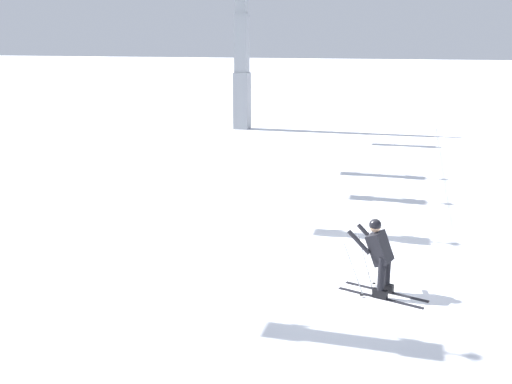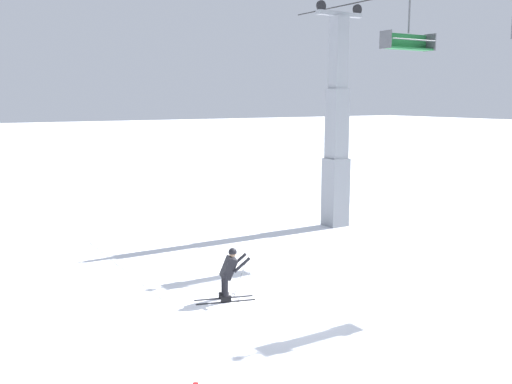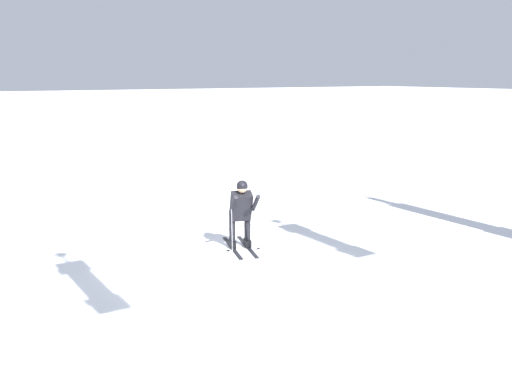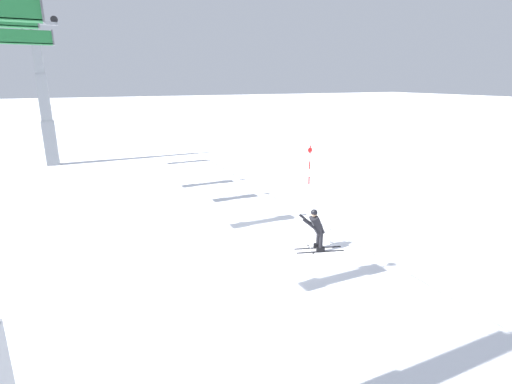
% 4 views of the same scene
% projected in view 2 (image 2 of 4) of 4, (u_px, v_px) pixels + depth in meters
% --- Properties ---
extents(ground_plane, '(260.00, 260.00, 0.00)m').
position_uv_depth(ground_plane, '(273.00, 305.00, 15.72)').
color(ground_plane, white).
extents(skier_carving_main, '(0.98, 1.73, 1.61)m').
position_uv_depth(skier_carving_main, '(229.00, 271.00, 16.00)').
color(skier_carving_main, black).
rests_on(skier_carving_main, ground_plane).
extents(lift_tower_near, '(0.90, 2.39, 9.58)m').
position_uv_depth(lift_tower_near, '(337.00, 138.00, 24.94)').
color(lift_tower_near, gray).
rests_on(lift_tower_near, ground_plane).
extents(chairlift_seat_nearest, '(0.61, 2.30, 2.13)m').
position_uv_depth(chairlift_seat_nearest, '(407.00, 41.00, 21.03)').
color(chairlift_seat_nearest, black).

